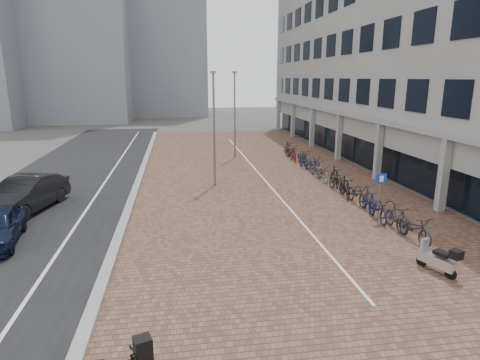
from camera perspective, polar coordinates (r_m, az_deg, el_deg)
The scene contains 14 objects.
ground at distance 13.58m, azimuth 3.95°, elevation -11.53°, with size 140.00×140.00×0.00m, color #474442.
plaza_brick at distance 25.09m, azimuth 2.42°, elevation 0.64°, with size 14.50×42.00×0.04m, color brown.
street_asphalt at distance 25.41m, azimuth -22.71°, elevation -0.31°, with size 8.00×50.00×0.03m, color black.
curb at distance 24.73m, azimuth -13.94°, elevation 0.16°, with size 0.35×42.00×0.14m, color gray.
lane_line at distance 24.99m, azimuth -18.27°, elevation -0.11°, with size 0.12×44.00×0.00m, color white.
parking_line at distance 25.12m, azimuth 2.87°, elevation 0.71°, with size 0.10×30.00×0.00m, color white.
office_building at distance 32.15m, azimuth 21.64°, elevation 17.81°, with size 8.40×40.00×15.00m.
bg_towers at distance 62.47m, azimuth -20.78°, elevation 20.76°, with size 33.00×23.00×32.00m.
car_dark at distance 20.58m, azimuth -27.80°, elevation -1.82°, with size 1.67×4.80×1.58m, color black.
scooter_front at distance 14.11m, azimuth 25.90°, elevation -9.82°, with size 0.44×1.42×0.98m, color #B5B4BA, non-canonical shape.
parking_sign at distance 17.87m, azimuth 19.01°, elevation -1.36°, with size 0.42×0.14×2.05m.
lamp_near at distance 22.15m, azimuth -3.66°, elevation 6.86°, with size 0.12×0.12×6.14m, color slate.
lamp_far at distance 30.14m, azimuth -0.75°, elevation 8.92°, with size 0.12×0.12×6.24m, color slate.
bike_row at distance 24.26m, azimuth 11.66°, elevation 1.12°, with size 1.30×20.44×1.05m.
Camera 1 is at (-2.77, -11.92, 5.89)m, focal length 30.48 mm.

